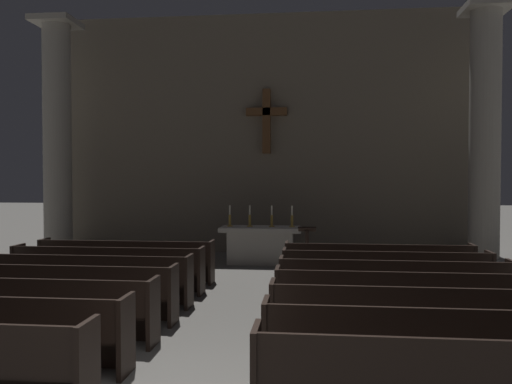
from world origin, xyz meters
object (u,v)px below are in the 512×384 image
(pew_left_row_5, at_px, (85,279))
(column_left_third, at_px, (57,143))
(candlestick_outer_left, at_px, (230,220))
(column_right_third, at_px, (485,139))
(pew_left_row_3, at_px, (20,309))
(pew_right_row_3, at_px, (420,320))
(candlestick_outer_right, at_px, (292,220))
(lectern, at_px, (307,251))
(pew_right_row_7, at_px, (378,265))
(candlestick_inner_right, at_px, (272,220))
(pew_left_row_4, at_px, (57,292))
(pew_right_row_6, at_px, (385,275))
(altar, at_px, (261,244))
(pew_left_row_6, at_px, (108,269))
(pew_left_row_7, at_px, (126,261))
(pew_right_row_4, at_px, (405,301))
(candlestick_inner_left, at_px, (250,220))
(pew_right_row_5, at_px, (394,286))
(pew_right_row_2, at_px, (440,346))

(pew_left_row_5, height_order, column_left_third, column_left_third)
(candlestick_outer_left, bearing_deg, column_right_third, 2.13)
(pew_left_row_3, bearing_deg, pew_right_row_3, 0.00)
(candlestick_outer_right, distance_m, lectern, 1.42)
(pew_right_row_7, relative_size, lectern, 3.43)
(candlestick_inner_right, relative_size, candlestick_outer_right, 1.00)
(pew_left_row_4, relative_size, pew_right_row_3, 1.00)
(pew_right_row_6, distance_m, column_left_third, 10.00)
(pew_left_row_5, xyz_separation_m, altar, (2.78, 4.84, 0.06))
(pew_left_row_6, xyz_separation_m, pew_right_row_7, (5.56, 1.06, 0.00))
(pew_right_row_6, xyz_separation_m, pew_right_row_7, (0.00, 1.06, 0.00))
(pew_left_row_7, relative_size, pew_right_row_4, 1.00)
(pew_right_row_4, xyz_separation_m, candlestick_inner_left, (-3.08, 5.90, 0.71))
(pew_left_row_5, bearing_deg, pew_right_row_4, -10.75)
(candlestick_inner_right, xyz_separation_m, candlestick_outer_right, (0.55, 0.00, 0.00))
(column_right_third, xyz_separation_m, altar, (-5.91, -0.25, -2.82))
(lectern, bearing_deg, candlestick_outer_right, 108.93)
(pew_left_row_6, distance_m, candlestick_inner_right, 4.93)
(altar, bearing_deg, candlestick_outer_right, 0.00)
(pew_left_row_3, bearing_deg, pew_right_row_4, 10.75)
(pew_left_row_4, distance_m, column_right_third, 11.02)
(pew_right_row_3, distance_m, pew_right_row_7, 4.22)
(pew_right_row_3, relative_size, candlestick_inner_left, 6.82)
(pew_left_row_3, xyz_separation_m, pew_right_row_7, (5.56, 4.22, 0.00))
(candlestick_outer_left, relative_size, lectern, 0.50)
(candlestick_outer_right, bearing_deg, pew_right_row_4, -71.89)
(pew_left_row_3, xyz_separation_m, column_left_third, (-3.13, 7.20, 2.87))
(column_right_third, xyz_separation_m, candlestick_inner_left, (-6.21, -0.25, -2.16))
(pew_right_row_4, height_order, pew_right_row_5, same)
(pew_right_row_6, height_order, candlestick_inner_left, candlestick_inner_left)
(candlestick_outer_right, bearing_deg, pew_left_row_3, -117.57)
(pew_left_row_4, xyz_separation_m, pew_right_row_5, (5.56, 1.06, 0.00))
(pew_left_row_3, bearing_deg, candlestick_outer_left, 74.49)
(pew_right_row_3, xyz_separation_m, pew_right_row_7, (0.00, 4.22, 0.00))
(column_left_third, bearing_deg, pew_right_row_7, -18.95)
(pew_right_row_2, height_order, pew_right_row_4, same)
(pew_right_row_2, distance_m, pew_right_row_3, 1.06)
(pew_right_row_5, bearing_deg, candlestick_inner_left, 122.45)
(pew_left_row_3, relative_size, candlestick_outer_right, 6.82)
(pew_right_row_2, bearing_deg, column_left_third, 136.44)
(candlestick_inner_right, bearing_deg, column_left_third, 177.69)
(pew_left_row_5, height_order, pew_right_row_6, same)
(pew_left_row_7, xyz_separation_m, candlestick_outer_left, (1.93, 2.73, 0.71))
(pew_right_row_6, distance_m, candlestick_inner_left, 4.93)
(pew_right_row_4, distance_m, candlestick_outer_left, 6.96)
(column_left_third, bearing_deg, pew_right_row_4, -35.30)
(pew_left_row_5, xyz_separation_m, pew_right_row_7, (5.56, 2.11, 0.00))
(pew_right_row_2, bearing_deg, column_right_third, 69.27)
(pew_left_row_5, height_order, pew_right_row_2, same)
(pew_right_row_5, distance_m, lectern, 3.95)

